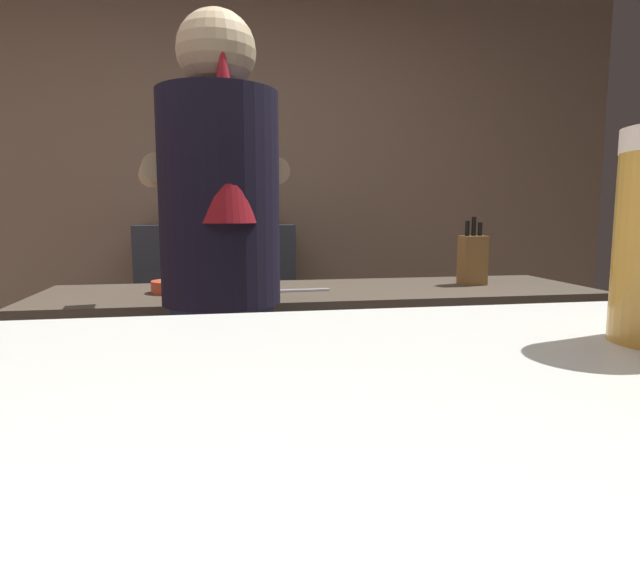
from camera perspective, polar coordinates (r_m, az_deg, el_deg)
The scene contains 9 objects.
wall_back at distance 3.46m, azimuth -10.03°, elevation 10.36°, with size 5.20×0.10×2.70m, color #8E745D.
prep_counter at distance 2.18m, azimuth 0.23°, elevation -12.00°, with size 2.10×0.60×0.88m, color #4D4236.
back_shelf at distance 3.24m, azimuth -10.77°, elevation -3.61°, with size 0.88×0.36×1.11m, color #30363F.
bartender at distance 1.58m, azimuth -10.38°, elevation 1.22°, with size 0.47×0.54×1.73m.
knife_block at distance 2.29m, azimuth 15.88°, elevation 2.61°, with size 0.10×0.08×0.28m.
mixing_bowl at distance 2.06m, azimuth -15.27°, elevation -0.21°, with size 0.16×0.16×0.04m, color #CA482B.
chefs_knife at distance 2.01m, azimuth -2.35°, elevation -0.63°, with size 0.24×0.03×0.01m, color silver.
bottle_hot_sauce at distance 3.21m, azimuth -5.91°, elevation 7.76°, with size 0.07×0.07×0.20m.
bottle_olive_oil at distance 3.15m, azimuth -7.18°, elevation 7.55°, with size 0.06×0.06×0.17m.
Camera 1 is at (-0.03, -1.26, 1.17)m, focal length 30.16 mm.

